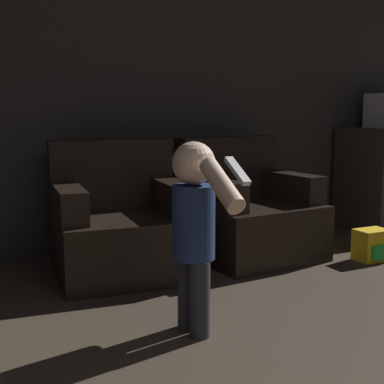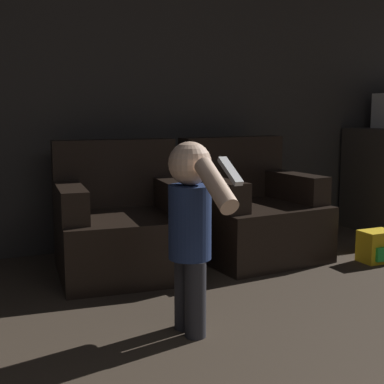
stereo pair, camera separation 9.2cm
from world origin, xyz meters
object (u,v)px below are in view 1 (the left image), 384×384
(armchair_left, at_px, (121,227))
(toy_backpack, at_px, (372,245))
(armchair_right, at_px, (247,214))
(person_toddler, at_px, (194,222))

(armchair_left, relative_size, toy_backpack, 3.92)
(armchair_right, bearing_deg, armchair_left, 175.09)
(armchair_right, relative_size, toy_backpack, 3.91)
(armchair_right, relative_size, person_toddler, 0.99)
(armchair_right, xyz_separation_m, toy_backpack, (0.72, -0.50, -0.19))
(armchair_right, height_order, person_toddler, person_toddler)
(armchair_left, xyz_separation_m, toy_backpack, (1.68, -0.50, -0.19))
(person_toddler, relative_size, toy_backpack, 3.96)
(toy_backpack, bearing_deg, armchair_right, 145.10)
(armchair_right, bearing_deg, toy_backpack, -39.81)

